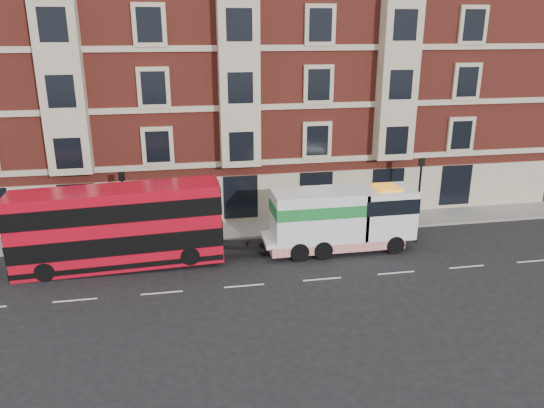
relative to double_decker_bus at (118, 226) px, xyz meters
The scene contains 7 objects.
ground 7.44m from the double_decker_bus, 29.64° to the right, with size 120.00×120.00×0.00m, color black.
sidewalk 7.67m from the double_decker_bus, 33.07° to the left, with size 90.00×3.00×0.15m, color slate.
victorian_terrace 15.39m from the double_decker_bus, 59.98° to the left, with size 45.00×12.00×20.40m.
lamp_post_west 2.73m from the double_decker_bus, 86.90° to the left, with size 0.35×0.15×4.35m.
lamp_post_east 18.35m from the double_decker_bus, ahead, with size 0.35×0.15×4.35m.
double_decker_bus is the anchor object (origin of this frame).
tow_truck 12.06m from the double_decker_bus, ahead, with size 8.60×2.54×3.58m.
Camera 1 is at (-2.97, -23.45, 12.15)m, focal length 35.00 mm.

